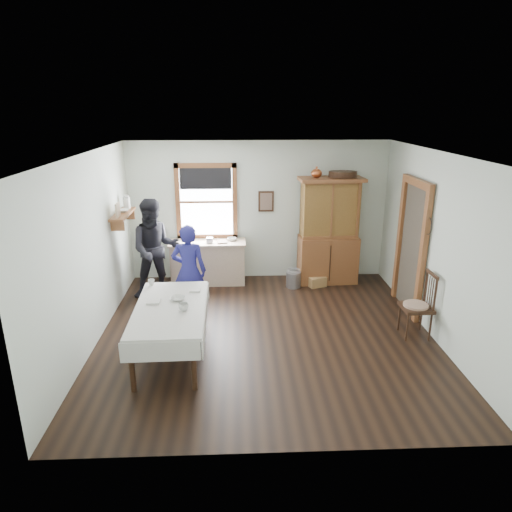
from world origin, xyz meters
The scene contains 20 objects.
room centered at (0.00, 0.00, 1.35)m, with size 5.01×5.01×2.70m.
window centered at (-1.00, 2.47, 1.63)m, with size 1.18×0.07×1.48m.
doorway centered at (2.46, 0.85, 1.16)m, with size 0.09×1.14×2.22m.
wall_shelf centered at (-2.37, 1.54, 1.57)m, with size 0.24×1.00×0.44m.
framed_picture centered at (0.15, 2.46, 1.55)m, with size 0.30×0.04×0.40m, color #371F13.
rug_beater centered at (2.45, 0.30, 1.72)m, with size 0.27×0.27×0.01m, color black.
work_counter centered at (-0.99, 2.19, 0.42)m, with size 1.46×0.55×0.83m, color tan.
china_hutch centered at (1.34, 2.16, 1.02)m, with size 1.20×0.57×2.05m, color brown.
dining_table centered at (-1.33, -0.57, 0.37)m, with size 0.98×1.86×0.74m, color silver.
spindle_chair centered at (2.23, -0.13, 0.51)m, with size 0.47×0.47×1.01m, color #371F13.
pail centered at (0.65, 1.88, 0.15)m, with size 0.28×0.28×0.30m, color #9899A0.
wicker_basket centered at (1.10, 1.90, 0.10)m, with size 0.32×0.23×0.19m, color #AA7C4D.
woman_blue centered at (-1.20, 0.75, 0.71)m, with size 0.52×0.34×1.43m, color navy.
figure_dark centered at (-1.87, 1.54, 0.83)m, with size 0.81×0.63×1.67m, color black.
table_cup_a centered at (-1.14, -0.69, 0.79)m, with size 0.13×0.13×0.10m, color silver.
table_cup_b centered at (-1.72, 0.22, 0.79)m, with size 0.10×0.10×0.09m, color silver.
table_bowl centered at (-1.25, -0.35, 0.77)m, with size 0.21×0.21×0.05m, color silver.
counter_book centered at (-0.80, 2.14, 0.84)m, with size 0.15×0.21×0.02m, color brown.
counter_bowl centered at (-0.52, 2.24, 0.86)m, with size 0.18×0.18×0.06m, color silver.
shelf_bowl centered at (-2.37, 1.55, 1.60)m, with size 0.22×0.22×0.05m, color silver.
Camera 1 is at (-0.42, -6.21, 3.32)m, focal length 32.00 mm.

